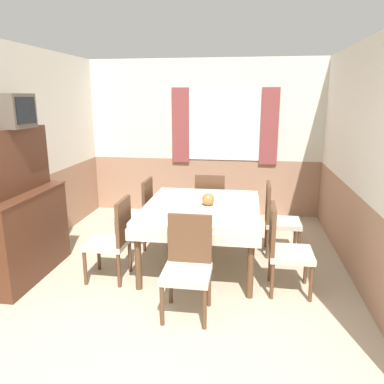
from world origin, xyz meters
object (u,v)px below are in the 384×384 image
Objects in this scene: vase at (208,199)px; chair_right_far at (277,217)px; chair_left_far at (139,211)px; chair_head_near at (188,263)px; chair_left_near at (113,237)px; dining_table at (202,213)px; chair_head_window at (210,203)px; tv at (14,111)px; sideboard at (20,216)px; chair_right_near at (284,247)px.

chair_right_far is at bearing 31.30° from vase.
chair_left_far is 1.00× the size of chair_head_near.
chair_head_near is (-0.92, -1.53, 0.00)m from chair_right_far.
chair_left_near is at bearing -61.61° from chair_right_far.
dining_table is 10.78× the size of vase.
chair_left_far is at bearing 152.80° from vase.
dining_table is 1.70× the size of chair_head_window.
chair_left_near is 1.68m from tv.
sideboard is at bearing -164.63° from vase.
chair_head_window is 2.06m from chair_head_near.
chair_head_near is at bearing -13.20° from sideboard.
dining_table is at bearing -118.39° from chair_left_far.
dining_table is 1.70× the size of chair_right_near.
chair_head_near is (-0.92, -0.53, 0.00)m from chair_right_near.
chair_head_near is at bearing -59.81° from chair_right_near.
sideboard is (-1.03, -0.08, 0.22)m from chair_left_near.
tv is (-0.99, -1.03, 1.35)m from chair_left_far.
chair_left_near is at bearing -90.00° from chair_right_near.
tv reaches higher than chair_left_near.
chair_right_near is (1.84, 0.00, 0.00)m from chair_left_near.
chair_head_window is (0.00, 1.03, -0.17)m from dining_table.
chair_left_near is at bearing -121.02° from chair_head_window.
chair_head_window is (0.92, 1.53, 0.00)m from chair_left_near.
chair_left_far is 1.06m from chair_head_window.
dining_table is 1.04m from chair_head_near.
chair_right_far is 3.07m from sideboard.
sideboard reaches higher than chair_left_far.
tv is at bearing -140.69° from chair_head_window.
dining_table is 1.70× the size of chair_left_near.
chair_head_near is at bearing -90.00° from chair_head_window.
chair_head_near reaches higher than dining_table.
chair_left_near is 1.06m from sideboard.
chair_right_near is 2.88m from sideboard.
chair_right_far is 1.00× the size of chair_left_near.
chair_head_near is at bearing -14.58° from tv.
sideboard reaches higher than chair_right_far.
chair_right_near is (1.84, -0.99, 0.00)m from chair_left_far.
sideboard is 11.40× the size of vase.
chair_left_far is (-0.92, 0.50, -0.17)m from dining_table.
chair_head_near is (0.92, -0.53, 0.00)m from chair_left_near.
chair_right_far is (0.92, 0.50, -0.17)m from dining_table.
chair_right_far is 6.34× the size of vase.
chair_left_far is 1.00× the size of chair_head_window.
dining_table is at bearing 16.36° from sideboard.
chair_left_far is 0.56× the size of sideboard.
vase is (1.00, 0.48, 0.34)m from chair_left_near.
tv reaches higher than chair_right_far.
tv reaches higher than chair_head_window.
chair_right_far is 1.00× the size of chair_head_window.
chair_right_far is 2.09m from chair_left_near.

